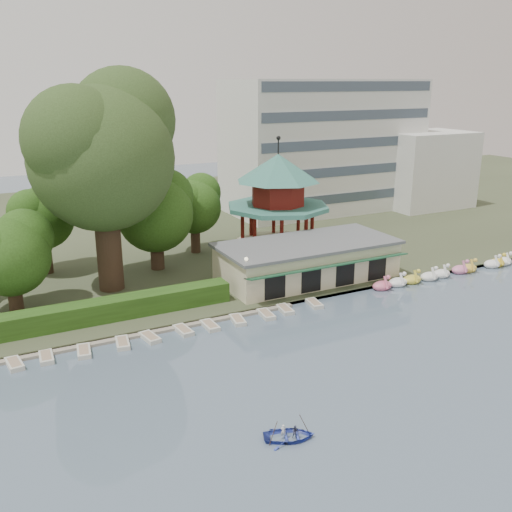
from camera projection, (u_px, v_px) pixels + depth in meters
ground_plane at (354, 407)px, 36.89m from camera, size 220.00×220.00×0.00m
shore at (135, 227)px, 81.12m from camera, size 220.00×70.00×0.40m
embankment at (240, 312)px, 51.58m from camera, size 220.00×0.60×0.30m
dock at (107, 339)px, 46.31m from camera, size 34.00×1.60×0.24m
boathouse at (307, 260)px, 59.24m from camera, size 18.60×9.39×3.90m
pavilion at (278, 193)px, 67.13m from camera, size 12.40×12.40×13.50m
office_building at (340, 150)px, 89.89m from camera, size 38.00×18.00×20.00m
hedge at (61, 318)px, 47.48m from camera, size 30.00×2.00×1.80m
lamp_post at (246, 271)px, 52.74m from camera, size 0.36×0.36×4.28m
big_tree at (102, 147)px, 52.89m from camera, size 14.89×13.87×21.21m
small_trees at (70, 224)px, 56.55m from camera, size 39.80×16.91×10.76m
swan_boats at (450, 272)px, 61.63m from camera, size 19.75×2.00×1.92m
moored_rowboats at (135, 340)px, 45.95m from camera, size 35.40×2.73×0.36m
rowboat_with_passengers at (289, 432)px, 33.47m from camera, size 5.08×4.39×2.01m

